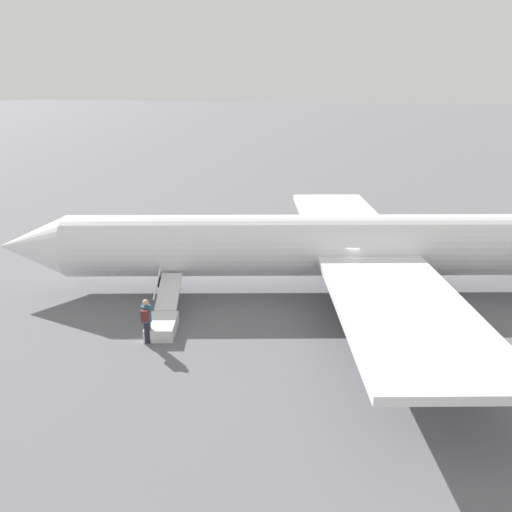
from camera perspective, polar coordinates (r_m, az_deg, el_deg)
name	(u,v)px	position (r m, az deg, el deg)	size (l,w,h in m)	color
ground_plane	(334,289)	(24.14, 8.87, -3.74)	(600.00, 600.00, 0.00)	slate
airplane_main	(358,244)	(23.58, 11.56, 1.30)	(30.53, 23.74, 7.43)	white
boarding_stairs	(163,319)	(20.36, -10.54, -7.06)	(2.39, 4.11, 1.80)	silver
passenger	(147,318)	(19.08, -12.41, -6.96)	(0.44, 0.57, 1.74)	#23232D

